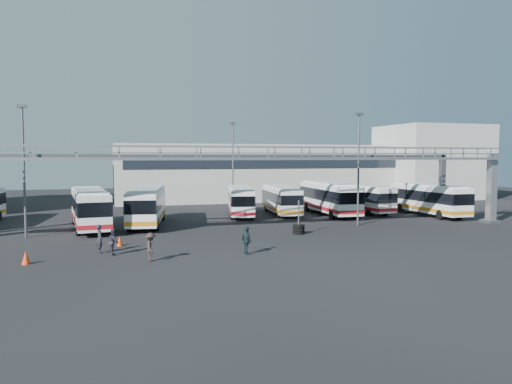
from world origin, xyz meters
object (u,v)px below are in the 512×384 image
object	(u,v)px
cone_left	(26,257)
tire_stack	(299,228)
pedestrian_a	(100,239)
light_pole_mid	(359,163)
bus_3	(147,205)
bus_2	(90,207)
pedestrian_b	(114,242)
pedestrian_c	(151,247)
pedestrian_d	(247,241)
cone_right	(120,241)
bus_7	(329,197)
bus_9	(429,198)
light_pole_back	(233,162)
bus_8	(360,197)
bus_6	(281,199)
bus_5	(241,200)
light_pole_left	(24,164)

from	to	relation	value
cone_left	tire_stack	distance (m)	20.40
pedestrian_a	cone_left	distance (m)	4.72
light_pole_mid	bus_3	size ratio (longest dim) A/B	0.88
bus_2	pedestrian_b	distance (m)	12.75
pedestrian_c	pedestrian_d	size ratio (longest dim) A/B	0.97
bus_2	pedestrian_b	bearing A→B (deg)	-87.43
cone_right	cone_left	bearing A→B (deg)	-139.24
bus_7	bus_9	distance (m)	10.52
bus_3	cone_right	bearing A→B (deg)	-94.64
light_pole_back	cone_left	size ratio (longest dim) A/B	12.90
pedestrian_c	pedestrian_b	bearing A→B (deg)	38.47
pedestrian_a	tire_stack	xyz separation A→B (m)	(15.37, 3.84, -0.48)
light_pole_mid	pedestrian_c	bearing A→B (deg)	-151.36
bus_8	cone_left	xyz separation A→B (m)	(-31.84, -18.82, -1.32)
light_pole_back	pedestrian_a	size ratio (longest dim) A/B	5.44
bus_6	pedestrian_b	distance (m)	25.36
light_pole_back	bus_6	distance (m)	7.55
bus_2	bus_8	xyz separation A→B (m)	(28.68, 4.78, -0.19)
bus_5	bus_8	bearing A→B (deg)	8.84
light_pole_back	tire_stack	bearing A→B (deg)	-87.11
light_pole_back	pedestrian_b	world-z (taller)	light_pole_back
pedestrian_b	bus_6	bearing A→B (deg)	-44.60
cone_right	tire_stack	distance (m)	14.14
bus_6	bus_5	bearing A→B (deg)	-173.13
bus_5	cone_left	bearing A→B (deg)	-120.96
pedestrian_c	light_pole_left	bearing A→B (deg)	37.17
pedestrian_d	bus_9	bearing A→B (deg)	-72.61
bus_3	bus_7	xyz separation A→B (m)	(19.49, 2.69, 0.05)
bus_8	cone_right	distance (m)	30.03
cone_left	tire_stack	bearing A→B (deg)	17.50
pedestrian_c	bus_6	bearing A→B (deg)	-35.94
bus_2	bus_8	world-z (taller)	bus_2
light_pole_back	pedestrian_a	xyz separation A→B (m)	(-14.45, -22.10, -4.79)
bus_7	bus_3	bearing A→B (deg)	-169.10
light_pole_mid	bus_5	size ratio (longest dim) A/B	0.98
bus_2	cone_left	distance (m)	14.47
light_pole_left	pedestrian_c	bearing A→B (deg)	-53.88
light_pole_left	pedestrian_d	size ratio (longest dim) A/B	5.75
bus_3	pedestrian_d	size ratio (longest dim) A/B	6.52
bus_7	cone_right	world-z (taller)	bus_7
bus_2	pedestrian_d	world-z (taller)	bus_2
light_pole_back	pedestrian_c	size ratio (longest dim) A/B	5.93
pedestrian_b	light_pole_mid	bearing A→B (deg)	-69.97
bus_3	tire_stack	world-z (taller)	bus_3
bus_5	bus_2	bearing A→B (deg)	-147.91
bus_9	pedestrian_b	bearing A→B (deg)	-158.33
bus_3	pedestrian_a	xyz separation A→B (m)	(-4.00, -12.72, -0.96)
light_pole_back	cone_right	world-z (taller)	light_pole_back
bus_5	pedestrian_c	xyz separation A→B (m)	(-11.11, -20.81, -0.85)
light_pole_left	cone_left	xyz separation A→B (m)	(1.46, -10.39, -5.33)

